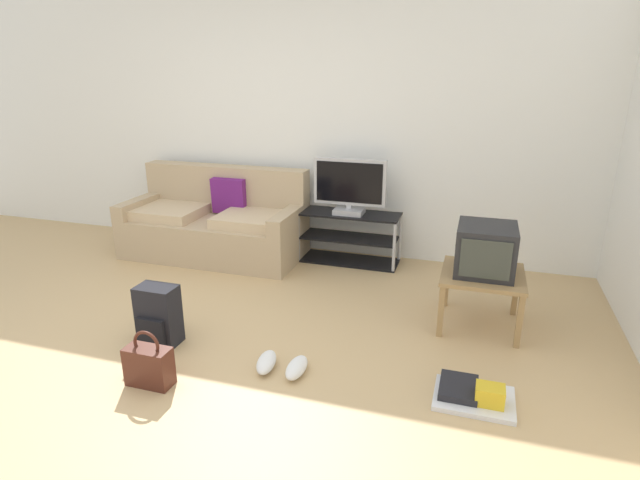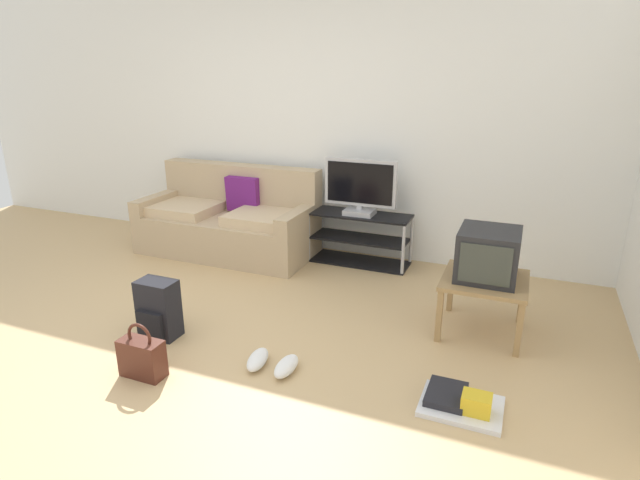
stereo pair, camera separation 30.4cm
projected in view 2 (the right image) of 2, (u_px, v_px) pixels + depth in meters
ground_plane at (161, 354)px, 3.47m from camera, size 9.00×9.80×0.02m
wall_back at (305, 118)px, 5.18m from camera, size 9.00×0.10×2.70m
couch at (230, 221)px, 5.31m from camera, size 1.79×0.83×0.88m
tv_stand at (360, 238)px, 5.01m from camera, size 0.98×0.36×0.50m
flat_tv at (360, 188)px, 4.82m from camera, size 0.70×0.22×0.53m
side_table at (484, 286)px, 3.65m from camera, size 0.58×0.58×0.42m
crt_tv at (488, 254)px, 3.58m from camera, size 0.41×0.44×0.35m
backpack at (158, 309)px, 3.63m from camera, size 0.28×0.25×0.43m
handbag at (142, 357)px, 3.18m from camera, size 0.28×0.13×0.36m
sneakers_pair at (272, 363)px, 3.27m from camera, size 0.34×0.28×0.09m
floor_tray at (460, 402)px, 2.89m from camera, size 0.46×0.34×0.14m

